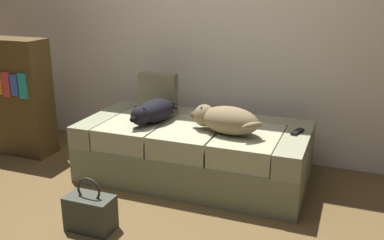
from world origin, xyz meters
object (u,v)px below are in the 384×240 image
couch (194,151)px  tv_remote (297,132)px  bookshelf (21,97)px  handbag (90,212)px  throw_pillow (158,92)px  dog_tan (225,120)px  dog_dark (153,111)px

couch → tv_remote: bearing=5.1°
tv_remote → bookshelf: size_ratio=0.14×
tv_remote → handbag: tv_remote is taller
couch → throw_pillow: size_ratio=5.43×
dog_tan → throw_pillow: throw_pillow is taller
dog_tan → throw_pillow: (-0.74, 0.36, 0.06)m
dog_tan → throw_pillow: 0.82m
dog_dark → dog_tan: bearing=-3.4°
tv_remote → bookshelf: bookshelf is taller
handbag → dog_tan: bearing=53.4°
dog_tan → bookshelf: 2.03m
couch → handbag: 1.07m
couch → dog_dark: (-0.33, -0.08, 0.34)m
dog_dark → tv_remote: dog_dark is taller
couch → dog_dark: size_ratio=3.38×
dog_dark → dog_tan: size_ratio=0.87×
dog_dark → tv_remote: (1.15, 0.15, -0.08)m
couch → handbag: bearing=-109.7°
bookshelf → dog_dark: bearing=-1.7°
dog_dark → tv_remote: size_ratio=3.64×
dog_dark → throw_pillow: throw_pillow is taller
couch → dog_tan: dog_tan is taller
couch → throw_pillow: 0.65m
throw_pillow → bookshelf: size_ratio=0.31×
couch → dog_tan: (0.30, -0.12, 0.35)m
dog_tan → throw_pillow: bearing=153.8°
throw_pillow → dog_dark: bearing=-71.8°
couch → dog_dark: dog_dark is taller
couch → dog_tan: bearing=-21.6°
couch → handbag: size_ratio=4.88×
couch → dog_tan: size_ratio=2.95×
couch → dog_tan: 0.47m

